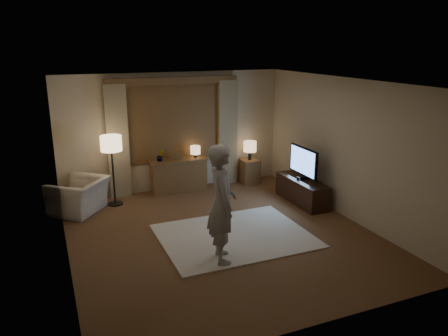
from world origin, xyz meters
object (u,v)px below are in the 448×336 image
sideboard (179,176)px  person (222,204)px  armchair (79,196)px  side_table (250,171)px  tv_stand (302,191)px

sideboard → person: bearing=-96.0°
armchair → person: size_ratio=0.56×
sideboard → side_table: 1.73m
sideboard → tv_stand: size_ratio=0.86×
sideboard → person: (-0.35, -3.34, 0.57)m
sideboard → armchair: sideboard is taller
side_table → armchair: bearing=-174.3°
armchair → person: person is taller
armchair → side_table: size_ratio=1.80×
side_table → person: (-2.07, -3.29, 0.64)m
tv_stand → person: (-2.49, -1.67, 0.67)m
sideboard → person: 3.41m
side_table → tv_stand: 1.67m
sideboard → tv_stand: bearing=-37.9°
side_table → tv_stand: bearing=-75.5°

